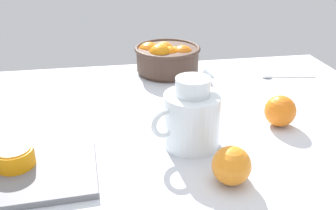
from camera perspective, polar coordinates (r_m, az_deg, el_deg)
The scene contains 8 objects.
ground_plane at distance 91.17cm, azimuth -0.30°, elevation -5.02°, with size 129.46×101.43×3.00cm, color silver.
fruit_bowl at distance 126.01cm, azimuth -0.26°, elevation 7.23°, with size 21.88×21.88×10.86cm.
juice_pitcher at distance 82.99cm, azimuth 3.61°, elevation -2.40°, with size 16.09×12.60×16.95cm.
cutting_board at distance 81.21cm, azimuth -22.84°, elevation -9.67°, with size 33.31×21.27×1.43cm, color slate.
orange_half_1 at distance 81.18cm, azimuth -22.31°, elevation -7.30°, with size 7.72×7.72×4.04cm.
loose_orange_0 at distance 96.08cm, azimuth 16.69°, elevation -0.86°, with size 7.75×7.75×7.75cm, color orange.
loose_orange_1 at distance 73.05cm, azimuth 9.63°, elevation -9.05°, with size 7.60×7.60×7.60cm, color orange.
spoon at distance 128.36cm, azimuth 16.66°, elevation 4.16°, with size 17.80×4.03×1.00cm.
Camera 1 is at (-12.65, -77.54, 44.77)cm, focal length 40.08 mm.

